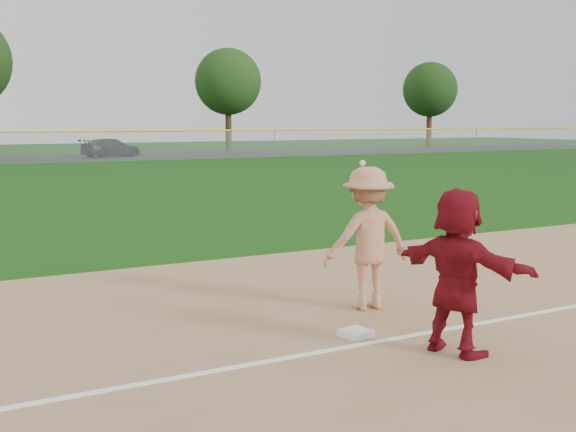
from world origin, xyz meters
TOP-DOWN VIEW (x-y plane):
  - ground at (0.00, 0.00)m, footprint 160.00×160.00m
  - foul_line at (0.00, -0.80)m, footprint 60.00×0.10m
  - first_base at (-0.12, -0.47)m, footprint 0.40×0.40m
  - base_runner at (0.53, -1.56)m, footprint 1.01×1.87m
  - car_right at (9.34, 45.95)m, footprint 5.06×3.50m
  - first_base_play at (0.79, 0.60)m, footprint 1.39×0.91m
  - tree_3 at (22.00, 52.80)m, footprint 6.00×6.00m
  - tree_4 at (44.00, 51.20)m, footprint 5.60×5.60m

SIDE VIEW (x-z plane):
  - ground at x=0.00m, z-range 0.00..0.00m
  - foul_line at x=0.00m, z-range 0.02..0.03m
  - first_base at x=-0.12m, z-range 0.02..0.10m
  - car_right at x=9.34m, z-range 0.01..1.37m
  - base_runner at x=0.53m, z-range 0.02..1.95m
  - first_base_play at x=0.79m, z-range -0.04..2.11m
  - tree_4 at x=44.00m, z-range 1.51..10.18m
  - tree_3 at x=22.00m, z-range 1.57..10.76m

